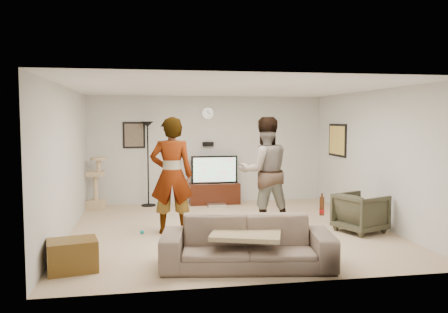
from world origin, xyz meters
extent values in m
cube|color=#C9B48E|center=(0.00, 0.00, -0.01)|extent=(5.50, 5.50, 0.02)
cube|color=white|center=(0.00, 0.00, 2.51)|extent=(5.50, 5.50, 0.02)
cube|color=silver|center=(0.00, 2.75, 1.25)|extent=(5.50, 0.04, 2.50)
cube|color=silver|center=(0.00, -2.75, 1.25)|extent=(5.50, 0.04, 2.50)
cube|color=silver|center=(-2.75, 0.00, 1.25)|extent=(0.04, 5.50, 2.50)
cube|color=silver|center=(2.75, 0.00, 1.25)|extent=(0.04, 5.50, 2.50)
cylinder|color=white|center=(0.00, 2.72, 2.10)|extent=(0.26, 0.04, 0.26)
cube|color=black|center=(0.00, 2.69, 1.38)|extent=(0.25, 0.10, 0.10)
cube|color=brown|center=(-1.70, 2.73, 1.60)|extent=(0.42, 0.03, 0.52)
cube|color=#E4BA51|center=(2.73, 1.60, 1.50)|extent=(0.03, 0.78, 0.62)
cube|color=black|center=(0.12, 2.50, 0.24)|extent=(1.15, 0.45, 0.48)
cube|color=silver|center=(0.11, 2.11, 0.04)|extent=(0.40, 0.30, 0.07)
cube|color=black|center=(0.12, 2.50, 0.80)|extent=(1.07, 0.08, 0.64)
cube|color=#4ED780|center=(0.12, 2.46, 0.80)|extent=(0.99, 0.01, 0.56)
cylinder|color=black|center=(-1.39, 2.50, 0.95)|extent=(0.32, 0.32, 1.91)
cube|color=tan|center=(-2.53, 2.30, 0.57)|extent=(0.43, 0.43, 1.15)
imported|color=#9D9BAF|center=(-1.01, -0.07, 1.00)|extent=(0.76, 0.52, 2.00)
imported|color=#2E579C|center=(0.70, 0.18, 1.00)|extent=(1.02, 0.81, 2.00)
imported|color=#6D5A4E|center=(-0.14, -2.08, 0.33)|extent=(2.36, 1.22, 0.66)
cube|color=tan|center=(-0.15, -2.08, 0.44)|extent=(1.07, 0.94, 0.06)
cylinder|color=#52270F|center=(0.90, -2.08, 0.78)|extent=(0.06, 0.06, 0.25)
imported|color=#333324|center=(2.22, -0.57, 0.34)|extent=(0.96, 0.95, 0.68)
cube|color=brown|center=(-2.40, -1.86, 0.20)|extent=(0.70, 0.58, 0.41)
sphere|color=#0B919F|center=(-1.53, -0.08, 0.03)|extent=(0.07, 0.07, 0.07)
camera|label=1|loc=(-1.46, -7.86, 1.96)|focal=36.53mm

